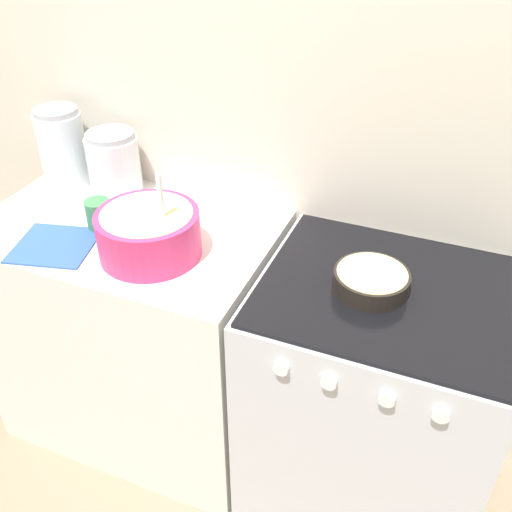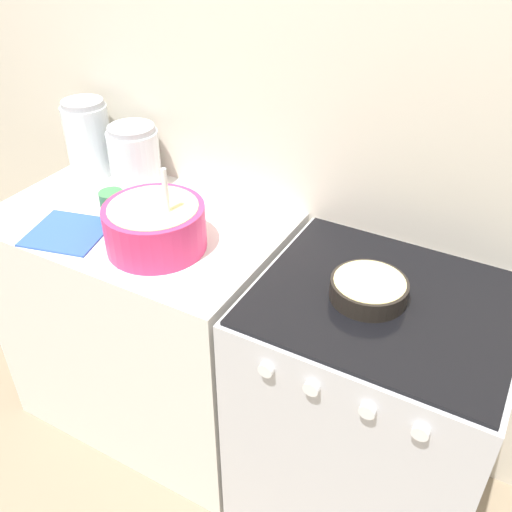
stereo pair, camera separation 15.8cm
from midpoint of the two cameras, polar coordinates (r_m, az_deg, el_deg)
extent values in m
cube|color=beige|center=(1.78, 8.79, 13.22)|extent=(4.89, 0.05, 2.40)
cube|color=silver|center=(2.13, -8.40, -6.66)|extent=(0.95, 0.61, 0.89)
cube|color=silver|center=(1.88, 13.55, -14.99)|extent=(0.70, 0.61, 0.88)
cube|color=black|center=(1.57, 15.72, -4.43)|extent=(0.67, 0.58, 0.01)
cylinder|color=white|center=(1.44, 4.25, -11.41)|extent=(0.04, 0.02, 0.04)
cylinder|color=white|center=(1.41, 8.88, -13.06)|extent=(0.04, 0.02, 0.04)
cylinder|color=white|center=(1.39, 14.44, -14.91)|extent=(0.04, 0.02, 0.04)
cylinder|color=white|center=(1.38, 19.47, -16.44)|extent=(0.04, 0.02, 0.04)
cylinder|color=#E0336B|center=(1.69, -7.42, 2.78)|extent=(0.30, 0.30, 0.14)
cylinder|color=#EFDB8C|center=(1.67, -7.50, 3.73)|extent=(0.26, 0.26, 0.07)
cylinder|color=white|center=(1.62, -6.11, 4.62)|extent=(0.02, 0.02, 0.25)
cylinder|color=black|center=(1.54, 14.11, -3.39)|extent=(0.20, 0.20, 0.05)
cylinder|color=#EFDB8C|center=(1.54, 14.14, -3.21)|extent=(0.19, 0.19, 0.05)
cylinder|color=silver|center=(2.16, -14.36, 11.13)|extent=(0.16, 0.16, 0.25)
cylinder|color=tan|center=(2.18, -14.17, 9.92)|extent=(0.14, 0.14, 0.15)
cylinder|color=#B2B2B7|center=(2.11, -14.90, 14.50)|extent=(0.15, 0.15, 0.02)
cylinder|color=silver|center=(2.04, -9.84, 9.51)|extent=(0.18, 0.18, 0.20)
cylinder|color=white|center=(2.06, -9.73, 8.51)|extent=(0.16, 0.16, 0.12)
cylinder|color=#B2B2B7|center=(2.00, -10.16, 12.34)|extent=(0.16, 0.16, 0.02)
cylinder|color=#3F7F4C|center=(1.86, -11.80, 4.90)|extent=(0.08, 0.08, 0.10)
cube|color=#3359B2|center=(1.84, -16.01, 2.21)|extent=(0.28, 0.27, 0.01)
camera|label=1|loc=(0.08, -87.14, 1.99)|focal=40.00mm
camera|label=2|loc=(0.08, 92.86, -1.99)|focal=40.00mm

